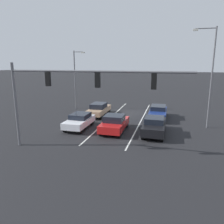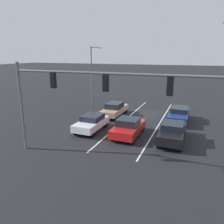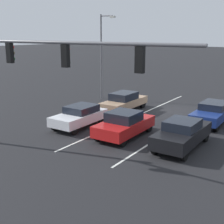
% 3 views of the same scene
% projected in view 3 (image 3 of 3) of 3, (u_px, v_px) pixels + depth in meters
% --- Properties ---
extents(ground_plane, '(240.00, 240.00, 0.00)m').
position_uv_depth(ground_plane, '(174.00, 111.00, 24.44)').
color(ground_plane, black).
extents(lane_stripe_left_divider, '(0.12, 17.55, 0.01)m').
position_uv_depth(lane_stripe_left_divider, '(183.00, 123.00, 21.25)').
color(lane_stripe_left_divider, silver).
rests_on(lane_stripe_left_divider, ground_plane).
extents(lane_stripe_center_divider, '(0.12, 17.55, 0.01)m').
position_uv_depth(lane_stripe_center_divider, '(137.00, 115.00, 23.14)').
color(lane_stripe_center_divider, silver).
rests_on(lane_stripe_center_divider, ground_plane).
extents(car_black_leftlane_front, '(1.80, 4.47, 1.53)m').
position_uv_depth(car_black_leftlane_front, '(182.00, 133.00, 16.51)').
color(car_black_leftlane_front, black).
rests_on(car_black_leftlane_front, ground_plane).
extents(car_red_midlane_front, '(1.92, 4.19, 1.52)m').
position_uv_depth(car_red_midlane_front, '(124.00, 124.00, 18.33)').
color(car_red_midlane_front, red).
rests_on(car_red_midlane_front, ground_plane).
extents(car_white_rightlane_front, '(1.80, 4.00, 1.39)m').
position_uv_depth(car_white_rightlane_front, '(80.00, 116.00, 20.20)').
color(car_white_rightlane_front, silver).
rests_on(car_white_rightlane_front, ground_plane).
extents(car_navy_leftlane_second, '(1.80, 4.60, 1.42)m').
position_uv_depth(car_navy_leftlane_second, '(213.00, 112.00, 21.04)').
color(car_navy_leftlane_second, navy).
rests_on(car_navy_leftlane_second, ground_plane).
extents(car_tan_rightlane_second, '(1.73, 4.61, 1.48)m').
position_uv_depth(car_tan_rightlane_second, '(124.00, 101.00, 24.35)').
color(car_tan_rightlane_second, tan).
rests_on(car_tan_rightlane_second, ground_plane).
extents(traffic_signal_gantry, '(12.29, 0.37, 6.12)m').
position_uv_depth(traffic_signal_gantry, '(31.00, 64.00, 14.26)').
color(traffic_signal_gantry, slate).
rests_on(traffic_signal_gantry, ground_plane).
extents(street_lamp_right_shoulder, '(1.54, 0.24, 7.54)m').
position_uv_depth(street_lamp_right_shoulder, '(103.00, 52.00, 27.98)').
color(street_lamp_right_shoulder, slate).
rests_on(street_lamp_right_shoulder, ground_plane).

